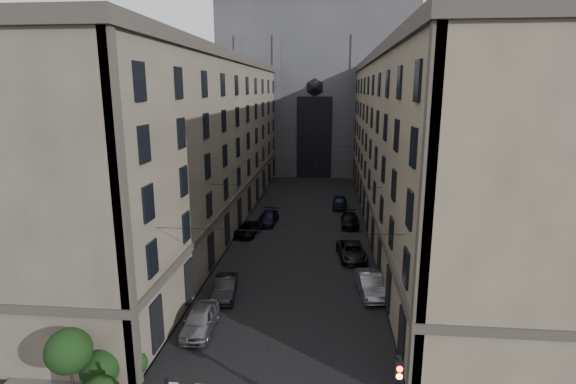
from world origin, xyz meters
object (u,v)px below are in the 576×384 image
(car_right_near, at_px, (370,284))
(car_right_far, at_px, (340,202))
(gothic_tower, at_px, (317,75))
(car_left_far, at_px, (268,218))
(car_left_near, at_px, (200,320))
(car_right_midfar, at_px, (350,220))
(car_left_midnear, at_px, (225,287))
(car_left_midfar, at_px, (248,229))
(car_right_midnear, at_px, (352,251))

(car_right_near, xyz_separation_m, car_right_far, (-1.84, 25.28, -0.04))
(gothic_tower, relative_size, car_left_far, 11.96)
(car_left_near, relative_size, car_right_midfar, 0.95)
(car_left_far, xyz_separation_m, car_right_midfar, (9.39, 0.05, -0.00))
(car_right_near, bearing_deg, car_left_midnear, -180.00)
(car_right_far, bearing_deg, car_right_midfar, -80.56)
(gothic_tower, relative_size, car_left_midfar, 12.50)
(car_left_midfar, xyz_separation_m, car_right_midfar, (10.93, 4.16, 0.05))
(car_right_far, bearing_deg, car_right_near, -83.55)
(car_right_far, bearing_deg, car_left_near, -104.34)
(car_left_midfar, distance_m, car_right_far, 15.61)
(car_right_midfar, bearing_deg, car_left_far, -179.48)
(car_right_near, bearing_deg, car_right_midnear, 91.06)
(car_left_midnear, relative_size, car_right_far, 0.97)
(car_right_near, relative_size, car_right_midfar, 1.02)
(car_left_far, height_order, car_right_midfar, car_left_far)
(car_left_far, bearing_deg, car_left_midfar, -106.74)
(car_right_near, bearing_deg, car_left_midfar, 124.30)
(car_left_midnear, height_order, car_left_far, car_left_midnear)
(car_right_midfar, height_order, car_right_far, car_right_far)
(car_left_midfar, bearing_deg, car_left_midnear, -79.04)
(car_right_near, xyz_separation_m, car_right_midnear, (-1.07, 7.24, -0.09))
(car_left_midnear, xyz_separation_m, car_right_midfar, (9.99, 18.81, -0.02))
(car_right_midfar, bearing_deg, car_left_midfar, -158.92)
(gothic_tower, distance_m, car_right_midfar, 43.14)
(car_left_far, xyz_separation_m, car_right_far, (8.40, 7.91, 0.06))
(gothic_tower, height_order, car_left_near, gothic_tower)
(gothic_tower, xyz_separation_m, car_right_far, (4.20, -31.40, -17.03))
(gothic_tower, height_order, car_right_midnear, gothic_tower)
(car_left_midfar, distance_m, car_left_far, 4.40)
(gothic_tower, bearing_deg, car_left_midnear, -94.73)
(car_left_near, relative_size, car_right_near, 0.94)
(car_left_midnear, height_order, car_right_midnear, car_left_midnear)
(car_left_far, relative_size, car_right_near, 0.99)
(car_right_midnear, bearing_deg, car_left_far, 125.49)
(car_left_near, relative_size, car_left_midfar, 0.99)
(car_right_midnear, height_order, car_right_midfar, car_right_midnear)
(car_left_far, relative_size, car_right_midnear, 0.95)
(car_right_midnear, xyz_separation_m, car_right_far, (-0.77, 18.04, 0.05))
(car_left_midnear, distance_m, car_right_midfar, 21.30)
(car_left_midnear, xyz_separation_m, car_right_far, (9.00, 26.68, 0.05))
(gothic_tower, relative_size, car_right_midnear, 11.31)
(gothic_tower, xyz_separation_m, car_right_midnear, (4.97, -49.44, -17.09))
(car_right_midnear, relative_size, car_right_far, 1.14)
(car_left_midnear, distance_m, car_right_near, 10.94)
(car_left_far, xyz_separation_m, car_right_near, (10.24, -17.37, 0.10))
(car_right_near, bearing_deg, car_right_far, 86.81)
(gothic_tower, xyz_separation_m, car_left_midfar, (-5.75, -43.42, -17.15))
(car_left_far, bearing_deg, car_right_far, 47.14)
(car_left_midnear, bearing_deg, car_left_near, -101.89)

